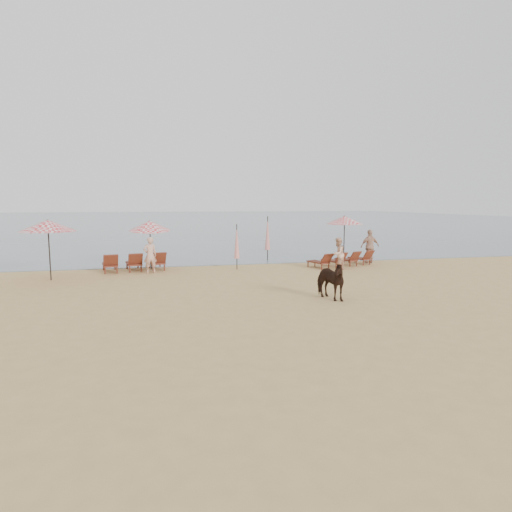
{
  "coord_description": "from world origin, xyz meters",
  "views": [
    {
      "loc": [
        -3.92,
        -12.64,
        3.36
      ],
      "look_at": [
        0.0,
        5.0,
        1.1
      ],
      "focal_mm": 30.0,
      "sensor_mm": 36.0,
      "label": 1
    }
  ],
  "objects_px": {
    "umbrella_open_left_b": "(150,226)",
    "umbrella_open_right": "(345,220)",
    "beachgoer_right_b": "(370,246)",
    "beachgoer_right_a": "(338,254)",
    "cow": "(329,280)",
    "umbrella_closed_right": "(237,242)",
    "umbrella_open_left_a": "(48,226)",
    "lounger_cluster_right": "(342,259)",
    "umbrella_closed_left": "(268,233)",
    "beachgoer_left": "(150,255)",
    "lounger_cluster_left": "(134,262)"
  },
  "relations": [
    {
      "from": "lounger_cluster_right",
      "to": "beachgoer_left",
      "type": "bearing_deg",
      "value": 161.41
    },
    {
      "from": "umbrella_closed_right",
      "to": "beachgoer_right_a",
      "type": "xyz_separation_m",
      "value": [
        4.88,
        -1.37,
        -0.59
      ]
    },
    {
      "from": "umbrella_open_left_a",
      "to": "umbrella_closed_right",
      "type": "relative_size",
      "value": 1.16
    },
    {
      "from": "lounger_cluster_right",
      "to": "umbrella_open_left_b",
      "type": "xyz_separation_m",
      "value": [
        -9.89,
        1.13,
        1.83
      ]
    },
    {
      "from": "umbrella_open_left_a",
      "to": "beachgoer_left",
      "type": "height_order",
      "value": "umbrella_open_left_a"
    },
    {
      "from": "lounger_cluster_right",
      "to": "cow",
      "type": "height_order",
      "value": "cow"
    },
    {
      "from": "umbrella_open_left_b",
      "to": "umbrella_open_right",
      "type": "xyz_separation_m",
      "value": [
        11.02,
        1.19,
        0.14
      ]
    },
    {
      "from": "lounger_cluster_right",
      "to": "umbrella_closed_left",
      "type": "distance_m",
      "value": 4.69
    },
    {
      "from": "umbrella_open_right",
      "to": "beachgoer_right_b",
      "type": "xyz_separation_m",
      "value": [
        0.89,
        -1.48,
        -1.41
      ]
    },
    {
      "from": "beachgoer_left",
      "to": "beachgoer_right_b",
      "type": "xyz_separation_m",
      "value": [
        11.91,
        0.91,
        0.07
      ]
    },
    {
      "from": "umbrella_open_left_b",
      "to": "beachgoer_left",
      "type": "relative_size",
      "value": 1.47
    },
    {
      "from": "umbrella_closed_right",
      "to": "beachgoer_left",
      "type": "relative_size",
      "value": 1.31
    },
    {
      "from": "umbrella_closed_right",
      "to": "beachgoer_right_a",
      "type": "distance_m",
      "value": 5.1
    },
    {
      "from": "lounger_cluster_right",
      "to": "umbrella_open_right",
      "type": "xyz_separation_m",
      "value": [
        1.13,
        2.32,
        1.97
      ]
    },
    {
      "from": "umbrella_open_left_a",
      "to": "cow",
      "type": "relative_size",
      "value": 1.65
    },
    {
      "from": "lounger_cluster_right",
      "to": "umbrella_open_left_b",
      "type": "height_order",
      "value": "umbrella_open_left_b"
    },
    {
      "from": "beachgoer_left",
      "to": "beachgoer_right_a",
      "type": "height_order",
      "value": "beachgoer_left"
    },
    {
      "from": "umbrella_closed_left",
      "to": "beachgoer_left",
      "type": "height_order",
      "value": "umbrella_closed_left"
    },
    {
      "from": "beachgoer_right_a",
      "to": "beachgoer_right_b",
      "type": "relative_size",
      "value": 0.88
    },
    {
      "from": "lounger_cluster_left",
      "to": "beachgoer_right_b",
      "type": "distance_m",
      "value": 12.71
    },
    {
      "from": "umbrella_open_left_a",
      "to": "beachgoer_right_a",
      "type": "bearing_deg",
      "value": 16.1
    },
    {
      "from": "umbrella_open_left_a",
      "to": "umbrella_open_left_b",
      "type": "bearing_deg",
      "value": 44.13
    },
    {
      "from": "lounger_cluster_left",
      "to": "beachgoer_left",
      "type": "height_order",
      "value": "beachgoer_left"
    },
    {
      "from": "umbrella_closed_right",
      "to": "cow",
      "type": "bearing_deg",
      "value": -75.18
    },
    {
      "from": "umbrella_open_left_a",
      "to": "umbrella_closed_left",
      "type": "xyz_separation_m",
      "value": [
        10.79,
        4.16,
        -0.78
      ]
    },
    {
      "from": "lounger_cluster_right",
      "to": "umbrella_open_right",
      "type": "bearing_deg",
      "value": 45.03
    },
    {
      "from": "umbrella_open_left_b",
      "to": "umbrella_closed_right",
      "type": "relative_size",
      "value": 1.12
    },
    {
      "from": "umbrella_open_left_b",
      "to": "beachgoer_right_b",
      "type": "distance_m",
      "value": 11.98
    },
    {
      "from": "umbrella_closed_left",
      "to": "beachgoer_right_a",
      "type": "bearing_deg",
      "value": -59.27
    },
    {
      "from": "umbrella_open_left_a",
      "to": "cow",
      "type": "bearing_deg",
      "value": -13.84
    },
    {
      "from": "lounger_cluster_right",
      "to": "umbrella_open_left_a",
      "type": "relative_size",
      "value": 1.43
    },
    {
      "from": "lounger_cluster_left",
      "to": "umbrella_closed_right",
      "type": "xyz_separation_m",
      "value": [
        5.04,
        -0.52,
        0.96
      ]
    },
    {
      "from": "umbrella_closed_right",
      "to": "beachgoer_right_b",
      "type": "xyz_separation_m",
      "value": [
        7.65,
        0.65,
        -0.47
      ]
    },
    {
      "from": "umbrella_closed_left",
      "to": "umbrella_closed_right",
      "type": "xyz_separation_m",
      "value": [
        -2.33,
        -2.91,
        -0.19
      ]
    },
    {
      "from": "umbrella_closed_left",
      "to": "cow",
      "type": "relative_size",
      "value": 1.61
    },
    {
      "from": "lounger_cluster_left",
      "to": "beachgoer_left",
      "type": "xyz_separation_m",
      "value": [
        0.79,
        -0.78,
        0.42
      ]
    },
    {
      "from": "cow",
      "to": "beachgoer_left",
      "type": "relative_size",
      "value": 0.92
    },
    {
      "from": "umbrella_closed_left",
      "to": "beachgoer_right_a",
      "type": "height_order",
      "value": "umbrella_closed_left"
    },
    {
      "from": "beachgoer_right_b",
      "to": "beachgoer_right_a",
      "type": "bearing_deg",
      "value": 34.94
    },
    {
      "from": "lounger_cluster_left",
      "to": "umbrella_closed_right",
      "type": "relative_size",
      "value": 1.39
    },
    {
      "from": "umbrella_open_right",
      "to": "beachgoer_right_b",
      "type": "relative_size",
      "value": 1.4
    },
    {
      "from": "cow",
      "to": "beachgoer_left",
      "type": "height_order",
      "value": "beachgoer_left"
    },
    {
      "from": "beachgoer_right_a",
      "to": "beachgoer_right_b",
      "type": "distance_m",
      "value": 3.43
    },
    {
      "from": "umbrella_open_left_a",
      "to": "beachgoer_right_a",
      "type": "distance_m",
      "value": 13.43
    },
    {
      "from": "umbrella_closed_left",
      "to": "cow",
      "type": "bearing_deg",
      "value": -92.12
    },
    {
      "from": "beachgoer_right_a",
      "to": "cow",
      "type": "bearing_deg",
      "value": 22.97
    },
    {
      "from": "lounger_cluster_left",
      "to": "lounger_cluster_right",
      "type": "height_order",
      "value": "lounger_cluster_left"
    },
    {
      "from": "umbrella_open_left_b",
      "to": "umbrella_closed_left",
      "type": "relative_size",
      "value": 0.99
    },
    {
      "from": "umbrella_open_right",
      "to": "umbrella_closed_right",
      "type": "xyz_separation_m",
      "value": [
        -6.76,
        -2.13,
        -0.95
      ]
    },
    {
      "from": "umbrella_open_left_b",
      "to": "beachgoer_left",
      "type": "xyz_separation_m",
      "value": [
        0.0,
        -1.2,
        -1.35
      ]
    }
  ]
}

